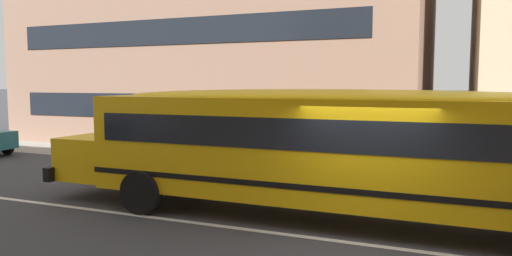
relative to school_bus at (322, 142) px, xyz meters
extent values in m
plane|color=#38383D|center=(1.13, -1.36, -1.67)|extent=(400.00, 400.00, 0.00)
cube|color=gray|center=(1.13, 6.23, -1.66)|extent=(120.00, 3.00, 0.01)
cube|color=silver|center=(1.13, -1.36, -1.66)|extent=(110.00, 0.16, 0.01)
cube|color=yellow|center=(0.24, 0.00, -0.11)|extent=(10.72, 2.48, 2.14)
cube|color=yellow|center=(-5.89, 0.03, -0.64)|extent=(1.57, 2.05, 1.07)
cube|color=black|center=(-6.67, 0.03, -1.00)|extent=(0.21, 2.44, 0.35)
cube|color=black|center=(0.24, 0.00, 0.28)|extent=(10.08, 2.52, 0.62)
cube|color=black|center=(0.24, 0.00, -0.74)|extent=(10.74, 2.51, 0.12)
ellipsoid|color=yellow|center=(0.24, 0.00, 0.96)|extent=(10.29, 2.28, 0.35)
cylinder|color=red|center=(-3.18, 1.41, -0.22)|extent=(0.43, 0.43, 0.03)
cylinder|color=black|center=(-3.83, -1.20, -1.18)|extent=(0.98, 0.28, 0.97)
cylinder|color=black|center=(-3.82, 1.23, -1.18)|extent=(0.98, 0.28, 0.97)
cylinder|color=black|center=(-14.40, 4.18, -1.37)|extent=(0.60, 0.19, 0.60)
cube|color=#93705B|center=(-8.58, 14.12, 4.73)|extent=(19.86, 12.77, 12.80)
cube|color=black|center=(-8.58, 7.71, 0.25)|extent=(16.68, 0.04, 1.10)
cube|color=black|center=(-8.58, 7.71, 3.45)|extent=(16.68, 0.04, 1.10)
camera|label=1|loc=(2.61, -9.95, 1.27)|focal=33.63mm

